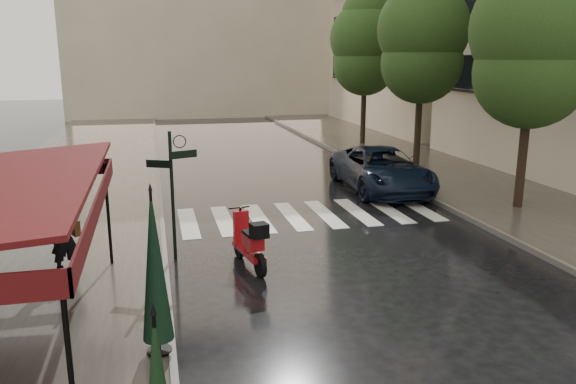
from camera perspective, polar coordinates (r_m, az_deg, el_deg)
name	(u,v)px	position (r m, az deg, el deg)	size (l,w,h in m)	color
ground	(245,306)	(11.23, -4.40, -11.48)	(120.00, 120.00, 0.00)	black
sidewalk_near	(77,184)	(22.74, -20.69, 0.75)	(6.00, 60.00, 0.12)	#38332D
sidewalk_far	(431,167)	(25.45, 14.36, 2.49)	(5.50, 60.00, 0.12)	#38332D
curb_near	(159,180)	(22.55, -12.99, 1.22)	(0.12, 60.00, 0.16)	#595651
curb_far	(372,169)	(24.28, 8.50, 2.28)	(0.12, 60.00, 0.16)	#595651
crosswalk	(309,215)	(17.34, 2.12, -2.33)	(7.85, 3.20, 0.01)	silver
signpost	(172,185)	(13.38, -11.68, 0.69)	(1.17, 0.29, 3.10)	black
tree_near	(534,37)	(18.75, 23.73, 14.19)	(3.80, 3.80, 7.99)	black
tree_mid	(423,36)	(24.69, 13.53, 15.13)	(3.80, 3.80, 8.34)	black
tree_far	(365,44)	(31.17, 7.87, 14.70)	(3.80, 3.80, 8.16)	black
pedestrian_with_umbrella	(61,202)	(12.89, -22.08, -0.93)	(1.32, 1.33, 2.44)	black
scooter	(250,243)	(12.94, -3.88, -5.19)	(0.71, 1.94, 1.28)	black
parked_car	(381,169)	(20.71, 9.45, 2.29)	(2.57, 5.56, 1.55)	black
parasol_front	(155,266)	(9.00, -13.39, -7.32)	(0.49, 0.49, 2.74)	black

